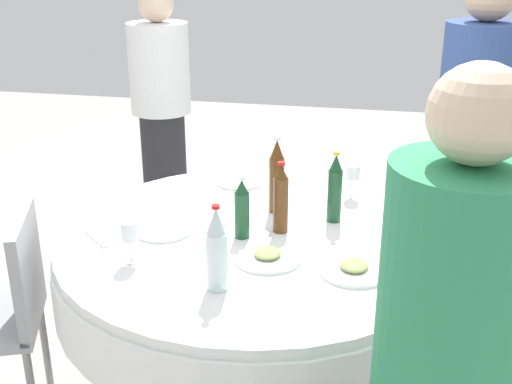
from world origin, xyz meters
The scene contains 17 objects.
dining_table centered at (0.00, 0.00, 0.60)m, with size 1.56×1.56×0.74m.
bottle_brown_front centered at (-0.04, 0.09, 0.87)m, with size 0.06×0.06×0.29m.
bottle_brown_west centered at (-0.23, 0.04, 0.89)m, with size 0.06×0.06×0.32m.
bottle_dark_green_north centered at (0.04, -0.05, 0.85)m, with size 0.06×0.06×0.25m.
bottle_clear_south centered at (0.44, -0.04, 0.88)m, with size 0.07×0.07×0.30m.
bottle_dark_green_far centered at (-0.18, 0.28, 0.88)m, with size 0.06×0.06×0.29m.
wine_glass_south centered at (-0.46, 0.33, 0.85)m, with size 0.07×0.07×0.15m.
wine_glass_far centered at (0.32, -0.38, 0.85)m, with size 0.06×0.06×0.15m.
plate_left centered at (0.23, 0.39, 0.75)m, with size 0.24×0.24×0.04m.
plate_east centered at (-0.53, -0.19, 0.75)m, with size 0.21×0.21×0.02m.
plate_right centered at (0.05, -0.36, 0.75)m, with size 0.23×0.23×0.02m.
plate_near centered at (0.21, 0.08, 0.75)m, with size 0.24×0.24×0.04m.
knife_west centered at (0.18, -0.59, 0.74)m, with size 0.18×0.02×0.01m, color silver.
knife_north centered at (-0.13, -0.17, 0.74)m, with size 0.18×0.02×0.01m, color silver.
person_front centered at (-0.74, 0.85, 0.89)m, with size 0.34×0.34×1.70m.
person_north centered at (-1.21, -0.81, 0.82)m, with size 0.34×0.34×1.57m.
chair_outer centered at (0.35, -0.90, 0.52)m, with size 0.52×0.52×0.87m.
Camera 1 is at (2.22, 0.46, 1.81)m, focal length 45.15 mm.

